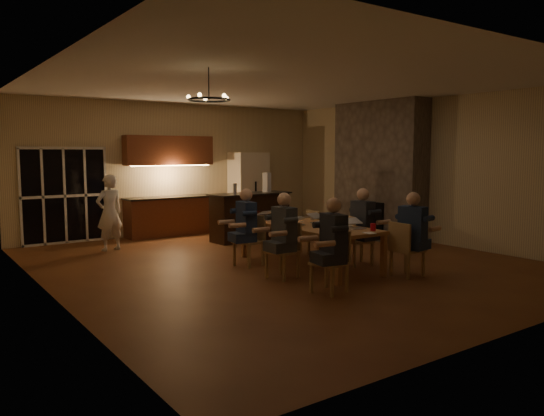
{
  "coord_description": "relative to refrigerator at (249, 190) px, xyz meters",
  "views": [
    {
      "loc": [
        -5.66,
        -7.64,
        2.02
      ],
      "look_at": [
        -0.06,
        0.3,
        0.99
      ],
      "focal_mm": 35.0,
      "sensor_mm": 36.0,
      "label": 1
    }
  ],
  "objects": [
    {
      "name": "redcup_near",
      "position": [
        -1.35,
        -5.82,
        -0.19
      ],
      "size": [
        0.09,
        0.09,
        0.12
      ],
      "primitive_type": "cylinder",
      "color": "red",
      "rests_on": "dining_table"
    },
    {
      "name": "redcup_mid",
      "position": [
        -2.09,
        -4.19,
        -0.19
      ],
      "size": [
        0.09,
        0.09,
        0.12
      ],
      "primitive_type": "cylinder",
      "color": "red",
      "rests_on": "dining_table"
    },
    {
      "name": "mug_front",
      "position": [
        -1.8,
        -5.01,
        -0.2
      ],
      "size": [
        0.08,
        0.08,
        0.1
      ],
      "primitive_type": "cylinder",
      "color": "silver",
      "rests_on": "dining_table"
    },
    {
      "name": "can_cola",
      "position": [
        -1.84,
        -3.24,
        -0.19
      ],
      "size": [
        0.06,
        0.06,
        0.12
      ],
      "primitive_type": "cylinder",
      "color": "#3F0F0C",
      "rests_on": "dining_table"
    },
    {
      "name": "person_left_near",
      "position": [
        -2.59,
        -6.25,
        -0.31
      ],
      "size": [
        0.7,
        0.7,
        1.38
      ],
      "primitive_type": null,
      "rotation": [
        0.0,
        0.0,
        -1.76
      ],
      "color": "#25272F",
      "rests_on": "ground"
    },
    {
      "name": "dining_table",
      "position": [
        -1.71,
        -4.6,
        -0.62
      ],
      "size": [
        1.1,
        2.8,
        0.75
      ],
      "primitive_type": "cube",
      "color": "#A56942",
      "rests_on": "ground"
    },
    {
      "name": "left_wall",
      "position": [
        -5.92,
        -4.15,
        0.6
      ],
      "size": [
        0.04,
        9.0,
        3.2
      ],
      "primitive_type": "cube",
      "color": "beige",
      "rests_on": "ground"
    },
    {
      "name": "plate_near",
      "position": [
        -1.38,
        -5.2,
        -0.24
      ],
      "size": [
        0.25,
        0.25,
        0.02
      ],
      "primitive_type": "cylinder",
      "color": "silver",
      "rests_on": "dining_table"
    },
    {
      "name": "chair_left_mid",
      "position": [
        -2.62,
        -5.08,
        -0.55
      ],
      "size": [
        0.53,
        0.53,
        0.89
      ],
      "primitive_type": null,
      "rotation": [
        0.0,
        0.0,
        -1.33
      ],
      "color": "#A77E53",
      "rests_on": "ground"
    },
    {
      "name": "fireplace",
      "position": [
        1.8,
        -2.95,
        0.6
      ],
      "size": [
        0.58,
        2.5,
        3.2
      ],
      "primitive_type": "cube",
      "color": "#685B51",
      "rests_on": "ground"
    },
    {
      "name": "mug_mid",
      "position": [
        -1.61,
        -4.01,
        -0.2
      ],
      "size": [
        0.08,
        0.08,
        0.1
      ],
      "primitive_type": "cylinder",
      "color": "silver",
      "rests_on": "dining_table"
    },
    {
      "name": "laptop_b",
      "position": [
        -1.45,
        -5.51,
        -0.14
      ],
      "size": [
        0.36,
        0.32,
        0.23
      ],
      "primitive_type": null,
      "rotation": [
        0.0,
        0.0,
        -0.15
      ],
      "color": "silver",
      "rests_on": "dining_table"
    },
    {
      "name": "can_silver",
      "position": [
        -1.64,
        -5.23,
        -0.19
      ],
      "size": [
        0.07,
        0.07,
        0.12
      ],
      "primitive_type": "cylinder",
      "color": "#B2B2B7",
      "rests_on": "dining_table"
    },
    {
      "name": "chair_right_mid",
      "position": [
        -0.9,
        -5.03,
        -0.55
      ],
      "size": [
        0.53,
        0.53,
        0.89
      ],
      "primitive_type": null,
      "rotation": [
        0.0,
        0.0,
        1.33
      ],
      "color": "#A77E53",
      "rests_on": "ground"
    },
    {
      "name": "back_wall",
      "position": [
        -1.9,
        0.37,
        0.6
      ],
      "size": [
        8.0,
        0.04,
        3.2
      ],
      "primitive_type": "cube",
      "color": "beige",
      "rests_on": "ground"
    },
    {
      "name": "laptop_e",
      "position": [
        -1.89,
        -3.45,
        -0.14
      ],
      "size": [
        0.34,
        0.3,
        0.23
      ],
      "primitive_type": null,
      "rotation": [
        0.0,
        0.0,
        3.2
      ],
      "color": "silver",
      "rests_on": "dining_table"
    },
    {
      "name": "laptop_a",
      "position": [
        -2.02,
        -5.63,
        -0.14
      ],
      "size": [
        0.37,
        0.34,
        0.23
      ],
      "primitive_type": null,
      "rotation": [
        0.0,
        0.0,
        2.92
      ],
      "color": "silver",
      "rests_on": "dining_table"
    },
    {
      "name": "laptop_f",
      "position": [
        -1.42,
        -3.55,
        -0.14
      ],
      "size": [
        0.38,
        0.36,
        0.23
      ],
      "primitive_type": null,
      "rotation": [
        0.0,
        0.0,
        0.28
      ],
      "color": "silver",
      "rests_on": "dining_table"
    },
    {
      "name": "bar_blender",
      "position": [
        -0.53,
        -1.61,
        0.31
      ],
      "size": [
        0.18,
        0.18,
        0.46
      ],
      "primitive_type": "cube",
      "rotation": [
        0.0,
        0.0,
        0.31
      ],
      "color": "silver",
      "rests_on": "bar_island"
    },
    {
      "name": "french_doors",
      "position": [
        -4.6,
        0.32,
        0.05
      ],
      "size": [
        1.86,
        0.08,
        2.1
      ],
      "primitive_type": "cube",
      "color": "black",
      "rests_on": "ground"
    },
    {
      "name": "bar_bottle",
      "position": [
        -1.46,
        -1.72,
        0.2
      ],
      "size": [
        0.08,
        0.08,
        0.24
      ],
      "primitive_type": "cylinder",
      "color": "#99999E",
      "rests_on": "bar_island"
    },
    {
      "name": "plate_far",
      "position": [
        -1.33,
        -3.78,
        -0.24
      ],
      "size": [
        0.26,
        0.26,
        0.02
      ],
      "primitive_type": "cylinder",
      "color": "silver",
      "rests_on": "dining_table"
    },
    {
      "name": "plate_left",
      "position": [
        -2.06,
        -5.53,
        -0.24
      ],
      "size": [
        0.28,
        0.28,
        0.02
      ],
      "primitive_type": "cylinder",
      "color": "silver",
      "rests_on": "dining_table"
    },
    {
      "name": "laptop_c",
      "position": [
        -1.99,
        -4.57,
        -0.14
      ],
      "size": [
        0.37,
        0.34,
        0.23
      ],
      "primitive_type": null,
      "rotation": [
        0.0,
        0.0,
        3.33
      ],
      "color": "silver",
      "rests_on": "dining_table"
    },
    {
      "name": "person_right_near",
      "position": [
        -0.86,
        -6.21,
        -0.31
      ],
      "size": [
        0.7,
        0.7,
        1.38
      ],
      "primitive_type": null,
      "rotation": [
        0.0,
        0.0,
        1.75
      ],
      "color": "navy",
      "rests_on": "ground"
    },
    {
      "name": "chair_left_near",
      "position": [
        -2.59,
        -6.17,
        -0.55
      ],
      "size": [
        0.53,
        0.53,
        0.89
      ],
      "primitive_type": null,
      "rotation": [
        0.0,
        0.0,
        -1.35
      ],
      "color": "#A77E53",
      "rests_on": "ground"
    },
    {
      "name": "notepad",
      "position": [
        -1.6,
        -5.98,
        -0.24
      ],
      "size": [
        0.16,
        0.21,
        0.01
      ],
      "primitive_type": "cube",
      "rotation": [
        0.0,
        0.0,
        -0.15
      ],
      "color": "white",
      "rests_on": "dining_table"
    },
    {
      "name": "refrigerator",
      "position": [
        0.0,
        0.0,
        0.0
      ],
      "size": [
        0.9,
        0.68,
        2.0
      ],
      "primitive_type": "cube",
      "color": "#F0E3C9",
      "rests_on": "ground"
    },
    {
      "name": "chandelier",
      "position": [
        -3.91,
        -5.07,
        1.75
      ],
      "size": [
        0.61,
        0.61,
        0.03
      ],
      "primitive_type": "torus",
      "color": "black",
      "rests_on": "ceiling"
    },
    {
      "name": "chair_right_near",
      "position": [
        -0.87,
        -6.13,
        -0.55
      ],
      "size": [
        0.44,
        0.44,
        0.89
      ],
      "primitive_type": null,
      "rotation": [
        0.0,
        0.0,
        1.56
      ],
      "color": "#A77E53",
      "rests_on": "ground"
    },
    {
      "name": "ceiling",
      "position": [
        -1.9,
        -4.15,
        2.22
      ],
      "size": [
        8.0,
        9.0,
        0.04
      ],
      "primitive_type": "cube",
      "color": "white",
      "rests_on": "back_wall"
    },
    {
      "name": "kitchenette",
      "position": [
        -2.2,
        0.05,
        0.2
      ],
      "size": [
        2.24,
        0.68,
        2.4
      ],
      "primitive_type": null,
      "color": "brown",
      "rests_on": "ground"
    },
    {
      "name": "mug_back",
      "position": [
        -2.03,
        -3.8,
        -0.2
      ],
      "size": [
        0.08,
        0.08,
        0.1
      ],
      "primitive_type": "cylinder",
      "color": "silver",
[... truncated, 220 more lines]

